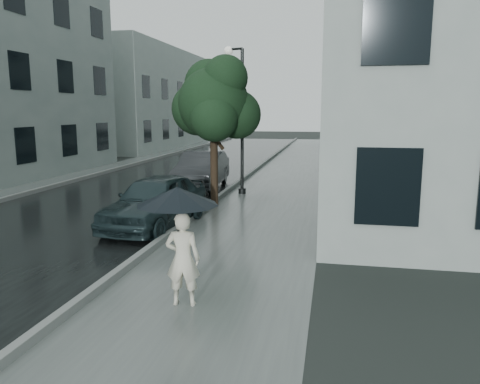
% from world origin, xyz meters
% --- Properties ---
extents(ground, '(120.00, 120.00, 0.00)m').
position_xyz_m(ground, '(0.00, 0.00, 0.00)').
color(ground, black).
rests_on(ground, ground).
extents(sidewalk, '(3.50, 60.00, 0.01)m').
position_xyz_m(sidewalk, '(0.25, 12.00, 0.00)').
color(sidewalk, slate).
rests_on(sidewalk, ground).
extents(kerb_near, '(0.15, 60.00, 0.15)m').
position_xyz_m(kerb_near, '(-1.57, 12.00, 0.07)').
color(kerb_near, slate).
rests_on(kerb_near, ground).
extents(asphalt_road, '(6.85, 60.00, 0.00)m').
position_xyz_m(asphalt_road, '(-5.08, 12.00, 0.00)').
color(asphalt_road, black).
rests_on(asphalt_road, ground).
extents(kerb_far, '(0.15, 60.00, 0.15)m').
position_xyz_m(kerb_far, '(-8.57, 12.00, 0.07)').
color(kerb_far, slate).
rests_on(kerb_far, ground).
extents(sidewalk_far, '(1.70, 60.00, 0.01)m').
position_xyz_m(sidewalk_far, '(-9.50, 12.00, 0.00)').
color(sidewalk_far, '#4C5451').
rests_on(sidewalk_far, ground).
extents(building_near, '(7.02, 36.00, 9.00)m').
position_xyz_m(building_near, '(5.47, 19.50, 4.50)').
color(building_near, '#929F9A').
rests_on(building_near, ground).
extents(building_far_b, '(7.02, 18.00, 8.00)m').
position_xyz_m(building_far_b, '(-13.77, 30.00, 4.00)').
color(building_far_b, '#929F9A').
rests_on(building_far_b, ground).
extents(pedestrian, '(0.58, 0.42, 1.49)m').
position_xyz_m(pedestrian, '(0.01, -1.00, 0.76)').
color(pedestrian, beige).
rests_on(pedestrian, sidewalk).
extents(umbrella, '(1.67, 1.67, 1.01)m').
position_xyz_m(umbrella, '(-0.04, -1.05, 1.76)').
color(umbrella, black).
rests_on(umbrella, ground).
extents(street_tree, '(2.91, 2.64, 4.70)m').
position_xyz_m(street_tree, '(-1.45, 6.78, 3.28)').
color(street_tree, '#332619').
rests_on(street_tree, ground).
extents(lamp_post, '(0.82, 0.46, 5.28)m').
position_xyz_m(lamp_post, '(-1.13, 9.04, 3.02)').
color(lamp_post, black).
rests_on(lamp_post, ground).
extents(car_near, '(2.03, 4.18, 1.37)m').
position_xyz_m(car_near, '(-2.28, 3.71, 0.69)').
color(car_near, '#1A2A2D').
rests_on(car_near, ground).
extents(car_far, '(1.73, 4.38, 1.42)m').
position_xyz_m(car_far, '(-2.81, 10.01, 0.71)').
color(car_far, '#25282A').
rests_on(car_far, ground).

